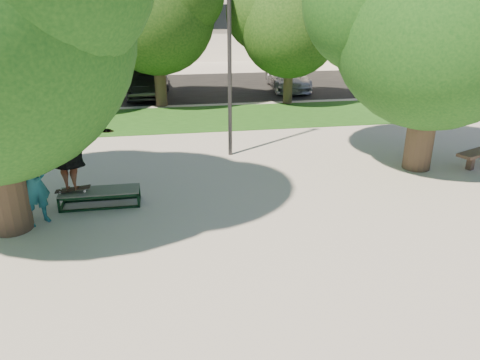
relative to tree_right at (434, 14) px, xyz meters
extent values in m
plane|color=#ADA89F|center=(-5.92, -3.08, -4.09)|extent=(120.00, 120.00, 0.00)
cube|color=#184313|center=(-4.92, 6.42, -4.08)|extent=(30.00, 4.00, 0.02)
cube|color=black|center=(-5.92, 12.92, -4.09)|extent=(40.00, 8.00, 0.01)
cylinder|color=#38281E|center=(0.08, -0.08, -2.59)|extent=(0.76, 0.76, 3.00)
sphere|color=#103B11|center=(0.08, -0.08, -0.31)|extent=(5.20, 5.20, 5.20)
sphere|color=#103B11|center=(-1.22, 0.70, 0.34)|extent=(3.90, 3.90, 3.90)
cylinder|color=#38281E|center=(-12.42, 7.92, -2.69)|extent=(0.44, 0.44, 2.80)
sphere|color=black|center=(-12.42, 7.92, -0.63)|extent=(4.40, 4.40, 4.40)
sphere|color=black|center=(-11.43, 7.48, 0.14)|extent=(3.08, 3.08, 3.08)
cylinder|color=#38281E|center=(-6.92, 8.92, -2.59)|extent=(0.50, 0.50, 3.00)
sphere|color=black|center=(-6.92, 8.92, -0.37)|extent=(4.80, 4.80, 4.80)
cylinder|color=#38281E|center=(-1.42, 8.42, -2.79)|extent=(0.40, 0.40, 2.60)
sphere|color=black|center=(-1.42, 8.42, -0.86)|extent=(4.20, 4.20, 4.20)
sphere|color=black|center=(-2.47, 9.05, -0.34)|extent=(3.15, 3.15, 3.15)
sphere|color=black|center=(-0.47, 8.00, -0.13)|extent=(2.94, 2.94, 2.94)
cylinder|color=#2D2D30|center=(-4.92, 1.92, -1.09)|extent=(0.12, 0.12, 6.00)
cube|color=black|center=(-7.92, 21.86, -1.09)|extent=(27.60, 0.12, 1.60)
cube|color=beige|center=(12.08, 18.92, -0.09)|extent=(15.00, 10.00, 8.00)
cube|color=#475147|center=(-8.42, -1.18, -3.73)|extent=(1.80, 0.60, 0.03)
cylinder|color=white|center=(-9.27, -1.26, -3.69)|extent=(0.06, 0.03, 0.06)
cylinder|color=white|center=(-9.27, -1.10, -3.69)|extent=(0.06, 0.03, 0.06)
cylinder|color=white|center=(-8.73, -1.26, -3.69)|extent=(0.06, 0.03, 0.06)
cylinder|color=white|center=(-8.73, -1.10, -3.69)|extent=(0.06, 0.03, 0.06)
cube|color=black|center=(-9.00, -1.18, -3.65)|extent=(0.78, 0.20, 0.10)
imported|color=brown|center=(-9.00, -1.18, -2.76)|extent=(2.20, 0.78, 1.75)
imported|color=#1A5763|center=(-9.62, -1.89, -3.17)|extent=(0.80, 0.78, 1.85)
cube|color=brown|center=(1.50, -0.45, -3.88)|extent=(0.21, 0.21, 0.43)
imported|color=black|center=(-7.82, 11.23, -3.30)|extent=(2.28, 4.98, 1.58)
imported|color=slate|center=(-7.79, 12.95, -3.44)|extent=(2.62, 4.90, 1.31)
imported|color=#AEAEB3|center=(-0.56, 11.73, -3.45)|extent=(2.08, 4.52, 1.28)
camera|label=1|loc=(-6.83, -11.47, 0.55)|focal=35.00mm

